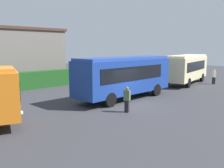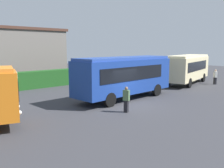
% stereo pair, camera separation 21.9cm
% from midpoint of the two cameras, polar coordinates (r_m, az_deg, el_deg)
% --- Properties ---
extents(ground_plane, '(82.77, 82.77, 0.00)m').
position_cam_midpoint_polar(ground_plane, '(17.81, 4.47, -4.80)').
color(ground_plane, '#38383D').
extents(bus_blue, '(9.14, 2.80, 3.33)m').
position_cam_midpoint_polar(bus_blue, '(19.59, 3.29, 2.09)').
color(bus_blue, navy).
rests_on(bus_blue, ground_plane).
extents(bus_cream, '(9.07, 4.25, 3.20)m').
position_cam_midpoint_polar(bus_cream, '(28.96, 17.22, 3.69)').
color(bus_cream, beige).
rests_on(bus_cream, ground_plane).
extents(person_left, '(0.38, 0.46, 1.64)m').
position_cam_midpoint_polar(person_left, '(15.60, 3.72, -3.46)').
color(person_left, black).
rests_on(person_left, ground_plane).
extents(person_center, '(0.39, 0.45, 1.92)m').
position_cam_midpoint_polar(person_center, '(22.97, 2.18, 0.87)').
color(person_center, black).
rests_on(person_center, ground_plane).
extents(person_right, '(0.35, 0.49, 1.66)m').
position_cam_midpoint_polar(person_right, '(26.18, 10.08, 1.31)').
color(person_right, '#4C6B47').
rests_on(person_right, ground_plane).
extents(person_far, '(0.47, 0.50, 1.66)m').
position_cam_midpoint_polar(person_far, '(29.63, 22.94, 1.60)').
color(person_far, black).
rests_on(person_far, ground_plane).
extents(hedge_row, '(53.39, 1.18, 1.71)m').
position_cam_midpoint_polar(hedge_row, '(26.63, -14.00, 1.29)').
color(hedge_row, '#1E521E').
rests_on(hedge_row, ground_plane).
extents(depot_building, '(10.09, 8.14, 6.26)m').
position_cam_midpoint_polar(depot_building, '(32.21, -21.37, 6.26)').
color(depot_building, slate).
rests_on(depot_building, ground_plane).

